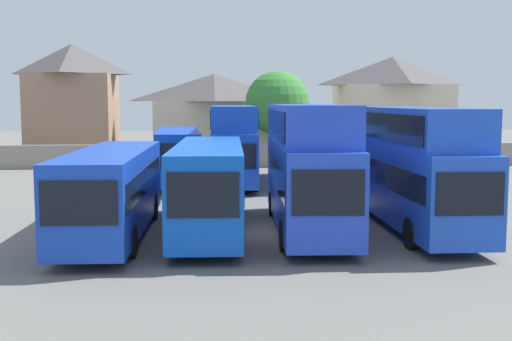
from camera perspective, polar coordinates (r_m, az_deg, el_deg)
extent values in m
plane|color=slate|center=(43.11, -1.50, -0.69)|extent=(140.00, 140.00, 0.00)
cube|color=gray|center=(50.20, -1.91, 1.31)|extent=(56.00, 0.50, 1.80)
cube|color=#1640BD|center=(24.97, -12.54, -1.60)|extent=(2.80, 11.29, 2.92)
cube|color=black|center=(19.45, -15.31, -2.80)|extent=(2.23, 0.13, 1.31)
cube|color=black|center=(24.93, -12.56, -0.80)|extent=(2.82, 10.39, 0.92)
cylinder|color=black|center=(21.62, -10.93, -6.16)|extent=(0.33, 1.11, 1.10)
cylinder|color=black|center=(22.06, -16.98, -6.07)|extent=(0.33, 1.11, 1.10)
cylinder|color=black|center=(28.41, -9.00, -3.18)|extent=(0.33, 1.11, 1.10)
cylinder|color=black|center=(28.75, -13.63, -3.17)|extent=(0.33, 1.11, 1.10)
cube|color=blue|center=(25.16, -4.13, -1.20)|extent=(2.89, 11.08, 3.10)
cube|color=black|center=(19.64, -4.67, -2.18)|extent=(2.19, 0.16, 1.39)
cube|color=black|center=(25.11, -4.14, -0.36)|extent=(2.90, 10.21, 0.98)
cylinder|color=black|center=(22.01, -1.40, -5.83)|extent=(0.34, 1.11, 1.10)
cylinder|color=black|center=(22.09, -7.38, -5.83)|extent=(0.34, 1.11, 1.10)
cylinder|color=black|center=(28.71, -1.60, -3.01)|extent=(0.34, 1.11, 1.10)
cylinder|color=black|center=(28.78, -6.17, -3.02)|extent=(0.34, 1.11, 1.10)
cube|color=blue|center=(25.46, 4.56, -1.05)|extent=(3.01, 11.19, 3.15)
cube|color=black|center=(19.94, 6.37, -1.97)|extent=(2.24, 0.17, 1.42)
cube|color=black|center=(25.42, 4.57, -0.21)|extent=(3.02, 10.31, 0.99)
cube|color=blue|center=(25.56, 4.53, 4.16)|extent=(2.94, 10.63, 1.46)
cube|color=black|center=(25.56, 4.53, 4.16)|extent=(3.01, 10.08, 1.02)
cylinder|color=black|center=(22.50, 8.50, -5.63)|extent=(0.35, 1.11, 1.10)
cylinder|color=black|center=(22.20, 2.51, -5.73)|extent=(0.35, 1.11, 1.10)
cylinder|color=black|center=(29.18, 6.07, -2.90)|extent=(0.35, 1.11, 1.10)
cylinder|color=black|center=(28.95, 1.46, -2.94)|extent=(0.35, 1.11, 1.10)
cube|color=blue|center=(26.62, 13.63, -1.04)|extent=(2.56, 11.49, 3.02)
cube|color=black|center=(21.21, 18.30, -1.98)|extent=(2.17, 0.10, 1.36)
cube|color=black|center=(26.58, 13.65, -0.26)|extent=(2.60, 10.57, 0.95)
cube|color=blue|center=(26.72, 13.57, 3.82)|extent=(2.51, 10.91, 1.47)
cube|color=black|center=(26.72, 13.57, 3.82)|extent=(2.59, 10.34, 1.03)
cylinder|color=black|center=(23.92, 18.71, -5.19)|extent=(0.31, 1.10, 1.10)
cylinder|color=black|center=(23.15, 13.50, -5.40)|extent=(0.31, 1.10, 1.10)
cylinder|color=black|center=(30.50, 13.61, -2.65)|extent=(0.31, 1.10, 1.10)
cylinder|color=black|center=(29.90, 9.46, -2.73)|extent=(0.31, 1.10, 1.10)
cube|color=blue|center=(40.16, -6.86, 1.42)|extent=(2.99, 10.91, 2.99)
cube|color=black|center=(34.72, -6.87, 1.29)|extent=(2.23, 0.18, 1.34)
cube|color=black|center=(40.13, -6.87, 1.93)|extent=(3.00, 10.05, 0.94)
cylinder|color=black|center=(36.97, -5.03, -0.98)|extent=(0.35, 1.11, 1.10)
cylinder|color=black|center=(36.97, -8.64, -1.03)|extent=(0.35, 1.11, 1.10)
cylinder|color=black|center=(43.63, -5.31, 0.10)|extent=(0.35, 1.11, 1.10)
cylinder|color=black|center=(43.63, -8.36, 0.06)|extent=(0.35, 1.11, 1.10)
cube|color=blue|center=(40.22, -2.00, 1.46)|extent=(2.92, 11.81, 2.97)
cube|color=black|center=(34.32, -1.87, 1.26)|extent=(2.29, 0.14, 1.34)
cube|color=black|center=(40.19, -2.00, 1.97)|extent=(2.94, 10.87, 0.94)
cube|color=blue|center=(40.39, -2.02, 4.65)|extent=(2.85, 11.22, 1.49)
cube|color=black|center=(40.39, -2.02, 4.65)|extent=(2.93, 10.64, 1.04)
cylinder|color=black|center=(36.76, -0.06, -1.00)|extent=(0.33, 1.11, 1.10)
cylinder|color=black|center=(36.73, -3.78, -1.02)|extent=(0.33, 1.11, 1.10)
cylinder|color=black|center=(43.99, -0.50, 0.17)|extent=(0.33, 1.11, 1.10)
cylinder|color=black|center=(43.96, -3.61, 0.16)|extent=(0.33, 1.11, 1.10)
cube|color=blue|center=(40.79, 4.01, 1.54)|extent=(2.57, 10.36, 3.00)
cube|color=black|center=(35.65, 5.13, 1.45)|extent=(2.17, 0.10, 1.35)
cube|color=black|center=(40.76, 4.01, 2.04)|extent=(2.61, 9.53, 0.95)
cylinder|color=black|center=(37.95, 6.34, -0.82)|extent=(0.31, 1.10, 1.10)
cylinder|color=black|center=(37.62, 2.93, -0.85)|extent=(0.31, 1.10, 1.10)
cylinder|color=black|center=(44.23, 4.89, 0.18)|extent=(0.31, 1.10, 1.10)
cylinder|color=black|center=(43.95, 1.97, 0.16)|extent=(0.31, 1.10, 1.10)
cube|color=#9E7A60|center=(59.09, -15.75, 4.53)|extent=(7.05, 7.01, 7.42)
pyramid|color=#514C4C|center=(59.18, -15.89, 9.40)|extent=(7.40, 7.36, 2.62)
cube|color=beige|center=(58.07, -3.67, 3.58)|extent=(10.30, 7.50, 5.10)
pyramid|color=#514C4C|center=(58.03, -3.70, 7.29)|extent=(10.81, 7.87, 2.42)
cube|color=beige|center=(60.20, 11.79, 4.24)|extent=(9.32, 7.71, 6.54)
pyramid|color=#514C4C|center=(60.24, 11.89, 8.55)|extent=(9.78, 8.10, 2.52)
cylinder|color=brown|center=(52.90, 1.86, 2.28)|extent=(0.46, 0.46, 3.14)
sphere|color=#387F33|center=(52.78, 1.88, 5.95)|extent=(5.19, 5.19, 5.19)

